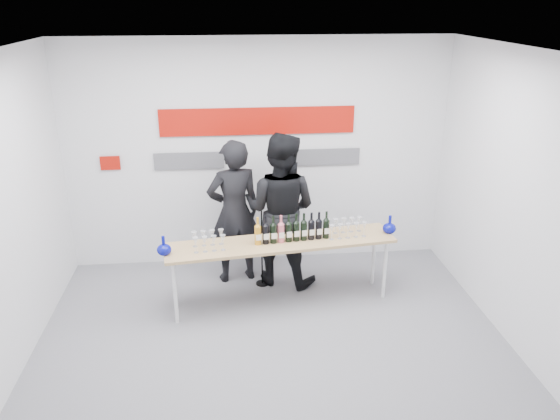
{
  "coord_description": "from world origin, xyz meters",
  "views": [
    {
      "loc": [
        -0.42,
        -4.92,
        3.45
      ],
      "look_at": [
        0.17,
        0.88,
        1.15
      ],
      "focal_mm": 35.0,
      "sensor_mm": 36.0,
      "label": 1
    }
  ],
  "objects_px": {
    "presenter_left": "(234,212)",
    "presenter_right": "(280,210)",
    "tasting_table": "(281,246)",
    "mic_stand": "(262,254)"
  },
  "relations": [
    {
      "from": "presenter_right",
      "to": "mic_stand",
      "type": "xyz_separation_m",
      "value": [
        -0.24,
        -0.1,
        -0.55
      ]
    },
    {
      "from": "presenter_left",
      "to": "mic_stand",
      "type": "height_order",
      "value": "presenter_left"
    },
    {
      "from": "tasting_table",
      "to": "mic_stand",
      "type": "bearing_deg",
      "value": 106.21
    },
    {
      "from": "tasting_table",
      "to": "presenter_left",
      "type": "height_order",
      "value": "presenter_left"
    },
    {
      "from": "presenter_left",
      "to": "presenter_right",
      "type": "bearing_deg",
      "value": 156.24
    },
    {
      "from": "presenter_left",
      "to": "mic_stand",
      "type": "distance_m",
      "value": 0.63
    },
    {
      "from": "tasting_table",
      "to": "presenter_left",
      "type": "relative_size",
      "value": 1.46
    },
    {
      "from": "tasting_table",
      "to": "presenter_right",
      "type": "relative_size",
      "value": 1.39
    },
    {
      "from": "presenter_right",
      "to": "mic_stand",
      "type": "bearing_deg",
      "value": 47.83
    },
    {
      "from": "tasting_table",
      "to": "mic_stand",
      "type": "height_order",
      "value": "mic_stand"
    }
  ]
}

